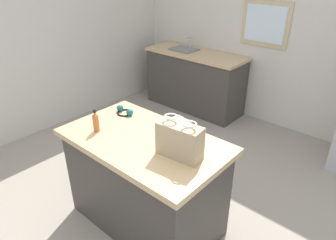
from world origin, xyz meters
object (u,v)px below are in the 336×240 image
object	(u,v)px
ear_defenders	(125,111)
bottle	(96,122)
small_box	(180,126)
kitchen_island	(145,182)
shopping_bag	(180,141)

from	to	relation	value
ear_defenders	bottle	bearing A→B (deg)	-78.87
small_box	ear_defenders	xyz separation A→B (m)	(-0.62, -0.06, -0.04)
kitchen_island	small_box	bearing A→B (deg)	59.02
small_box	ear_defenders	bearing A→B (deg)	-174.58
small_box	bottle	world-z (taller)	bottle
ear_defenders	small_box	bearing A→B (deg)	5.42
kitchen_island	bottle	bearing A→B (deg)	-155.70
shopping_bag	small_box	world-z (taller)	shopping_bag
bottle	ear_defenders	xyz separation A→B (m)	(-0.07, 0.38, -0.06)
shopping_bag	small_box	size ratio (longest dim) A/B	2.15
kitchen_island	shopping_bag	xyz separation A→B (m)	(0.37, -0.00, 0.57)
small_box	ear_defenders	size ratio (longest dim) A/B	0.81
kitchen_island	shopping_bag	size ratio (longest dim) A/B	3.93
small_box	shopping_bag	bearing A→B (deg)	-51.10
shopping_bag	ear_defenders	world-z (taller)	shopping_bag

